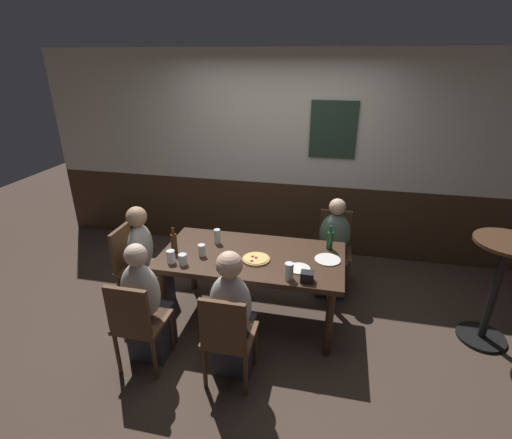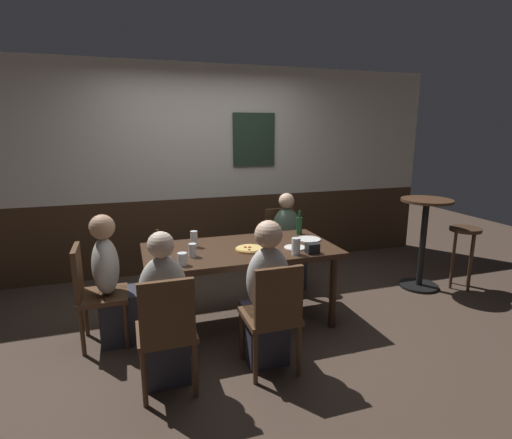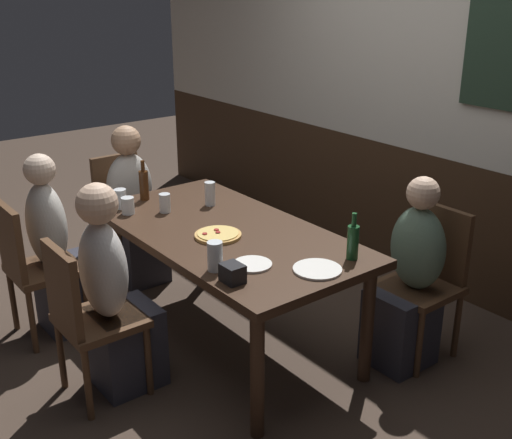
{
  "view_description": "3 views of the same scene",
  "coord_description": "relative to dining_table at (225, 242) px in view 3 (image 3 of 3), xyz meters",
  "views": [
    {
      "loc": [
        0.73,
        -3.13,
        2.51
      ],
      "look_at": [
        0.03,
        0.07,
        1.08
      ],
      "focal_mm": 26.56,
      "sensor_mm": 36.0,
      "label": 1
    },
    {
      "loc": [
        -0.97,
        -3.39,
        1.82
      ],
      "look_at": [
        0.13,
        -0.08,
        1.02
      ],
      "focal_mm": 27.75,
      "sensor_mm": 36.0,
      "label": 2
    },
    {
      "loc": [
        2.77,
        -1.93,
        2.1
      ],
      "look_at": [
        0.22,
        0.05,
        0.86
      ],
      "focal_mm": 44.72,
      "sensor_mm": 36.0,
      "label": 3
    }
  ],
  "objects": [
    {
      "name": "beer_glass_tall",
      "position": [
        0.41,
        -0.35,
        0.14
      ],
      "size": [
        0.08,
        0.08,
        0.15
      ],
      "color": "silver",
      "rests_on": "dining_table"
    },
    {
      "name": "ground_plane",
      "position": [
        0.0,
        0.0,
        -0.66
      ],
      "size": [
        12.0,
        12.0,
        0.0
      ],
      "primitive_type": "plane",
      "color": "#423328"
    },
    {
      "name": "highball_clear",
      "position": [
        -0.58,
        -0.31,
        0.13
      ],
      "size": [
        0.08,
        0.08,
        0.1
      ],
      "color": "silver",
      "rests_on": "dining_table"
    },
    {
      "name": "chair_right_far",
      "position": [
        0.77,
        0.87,
        -0.17
      ],
      "size": [
        0.4,
        0.4,
        0.88
      ],
      "color": "#513521",
      "rests_on": "ground_plane"
    },
    {
      "name": "tumbler_water",
      "position": [
        -0.4,
        0.17,
        0.15
      ],
      "size": [
        0.07,
        0.07,
        0.15
      ],
      "color": "silver",
      "rests_on": "dining_table"
    },
    {
      "name": "plate_white_large",
      "position": [
        0.72,
        0.05,
        0.08
      ],
      "size": [
        0.24,
        0.24,
        0.01
      ],
      "primitive_type": "cylinder",
      "color": "white",
      "rests_on": "dining_table"
    },
    {
      "name": "wall_back",
      "position": [
        0.0,
        1.65,
        0.64
      ],
      "size": [
        6.4,
        0.13,
        2.6
      ],
      "color": "#3D2819",
      "rests_on": "ground_plane"
    },
    {
      "name": "person_head_west",
      "position": [
        -1.13,
        0.0,
        -0.18
      ],
      "size": [
        0.37,
        0.34,
        1.14
      ],
      "color": "#2D2D38",
      "rests_on": "ground_plane"
    },
    {
      "name": "pint_glass_stout",
      "position": [
        -0.7,
        -0.3,
        0.13
      ],
      "size": [
        0.08,
        0.08,
        0.12
      ],
      "color": "silver",
      "rests_on": "dining_table"
    },
    {
      "name": "condiment_caddy",
      "position": [
        0.56,
        -0.35,
        0.12
      ],
      "size": [
        0.11,
        0.09,
        0.09
      ],
      "primitive_type": "cube",
      "color": "black",
      "rests_on": "dining_table"
    },
    {
      "name": "pint_glass_amber",
      "position": [
        -0.46,
        -0.12,
        0.13
      ],
      "size": [
        0.07,
        0.07,
        0.12
      ],
      "color": "silver",
      "rests_on": "dining_table"
    },
    {
      "name": "chair_left_near",
      "position": [
        -0.77,
        -0.87,
        -0.17
      ],
      "size": [
        0.4,
        0.4,
        0.88
      ],
      "color": "#513521",
      "rests_on": "ground_plane"
    },
    {
      "name": "beer_bottle_brown",
      "position": [
        -0.75,
        -0.11,
        0.18
      ],
      "size": [
        0.06,
        0.06,
        0.26
      ],
      "color": "#42230F",
      "rests_on": "dining_table"
    },
    {
      "name": "chair_head_west",
      "position": [
        -1.3,
        0.0,
        -0.17
      ],
      "size": [
        0.4,
        0.4,
        0.88
      ],
      "color": "#513521",
      "rests_on": "ground_plane"
    },
    {
      "name": "dining_table",
      "position": [
        0.0,
        0.0,
        0.0
      ],
      "size": [
        1.76,
        0.91,
        0.74
      ],
      "color": "#382316",
      "rests_on": "ground_plane"
    },
    {
      "name": "beer_bottle_green",
      "position": [
        0.72,
        0.28,
        0.18
      ],
      "size": [
        0.06,
        0.06,
        0.25
      ],
      "color": "#194723",
      "rests_on": "dining_table"
    },
    {
      "name": "person_left_near",
      "position": [
        -0.77,
        -0.71,
        -0.18
      ],
      "size": [
        0.34,
        0.37,
        1.15
      ],
      "color": "#2D2D38",
      "rests_on": "ground_plane"
    },
    {
      "name": "plate_white_small",
      "position": [
        0.48,
        -0.17,
        0.08
      ],
      "size": [
        0.2,
        0.2,
        0.01
      ],
      "primitive_type": "cylinder",
      "color": "white",
      "rests_on": "dining_table"
    },
    {
      "name": "chair_mid_near",
      "position": [
        0.0,
        -0.87,
        -0.17
      ],
      "size": [
        0.4,
        0.4,
        0.88
      ],
      "color": "#513521",
      "rests_on": "ground_plane"
    },
    {
      "name": "person_right_far",
      "position": [
        0.77,
        0.71,
        -0.2
      ],
      "size": [
        0.34,
        0.37,
        1.1
      ],
      "color": "#2D2D38",
      "rests_on": "ground_plane"
    },
    {
      "name": "person_mid_near",
      "position": [
        0.0,
        -0.71,
        -0.16
      ],
      "size": [
        0.34,
        0.37,
        1.17
      ],
      "color": "#2D2D38",
      "rests_on": "ground_plane"
    },
    {
      "name": "pizza",
      "position": [
        0.06,
        -0.09,
        0.09
      ],
      "size": [
        0.26,
        0.26,
        0.03
      ],
      "color": "tan",
      "rests_on": "dining_table"
    }
  ]
}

